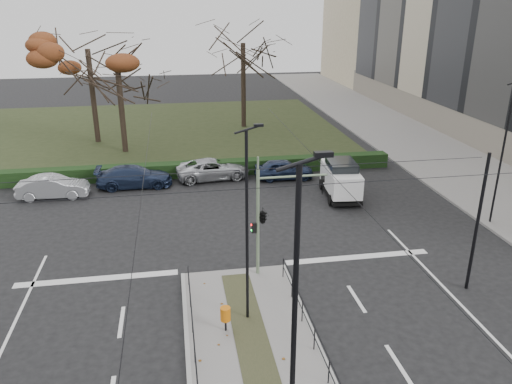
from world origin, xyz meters
TOP-DOWN VIEW (x-y plane):
  - ground at (0.00, 0.00)m, footprint 140.00×140.00m
  - sidewalk_east at (18.00, 22.00)m, footprint 8.00×90.00m
  - park at (-6.00, 32.00)m, footprint 38.00×26.00m
  - hedge at (-6.00, 18.60)m, footprint 38.00×1.00m
  - median_railing at (0.00, -2.60)m, footprint 4.14×13.24m
  - catenary at (0.00, 1.62)m, footprint 20.00×34.00m
  - traffic_light at (1.30, 4.50)m, footprint 3.28×1.88m
  - litter_bin at (-0.85, 0.62)m, footprint 0.38×0.38m
  - streetlamp_median_near at (0.07, -5.73)m, footprint 0.72×0.15m
  - streetlamp_median_far at (0.08, 1.29)m, footprint 0.63×0.13m
  - streetlamp_sidewalk at (14.52, 7.82)m, footprint 0.65×0.13m
  - parked_car_second at (-9.86, 15.92)m, footprint 4.27×1.53m
  - parked_car_third at (-5.01, 17.06)m, footprint 4.85×1.98m
  - parked_car_fourth at (0.19, 17.81)m, footprint 5.19×2.83m
  - white_van at (7.70, 13.14)m, footprint 2.31×4.41m
  - rust_tree at (-8.77, 28.78)m, footprint 9.34×9.34m
  - bare_tree_center at (4.42, 32.19)m, footprint 7.70×7.70m
  - bare_tree_near at (-6.22, 25.32)m, footprint 6.99×6.99m
  - parked_car_fifth at (4.97, 16.96)m, footprint 4.07×1.78m

SIDE VIEW (x-z plane):
  - ground at x=0.00m, z-range 0.00..0.00m
  - park at x=-6.00m, z-range 0.00..0.10m
  - sidewalk_east at x=18.00m, z-range 0.00..0.14m
  - hedge at x=-6.00m, z-range 0.00..1.00m
  - parked_car_fifth at x=4.97m, z-range 0.00..1.36m
  - parked_car_fourth at x=0.19m, z-range 0.00..1.38m
  - parked_car_second at x=-9.86m, z-range 0.00..1.40m
  - parked_car_third at x=-5.01m, z-range 0.00..1.41m
  - litter_bin at x=-0.85m, z-range 0.35..1.32m
  - median_railing at x=0.00m, z-range 0.52..1.44m
  - white_van at x=7.70m, z-range 0.05..2.36m
  - traffic_light at x=1.30m, z-range 0.54..5.36m
  - catenary at x=0.00m, z-range 0.42..6.42m
  - streetlamp_median_far at x=0.08m, z-range 0.20..7.71m
  - streetlamp_sidewalk at x=14.52m, z-range 0.21..7.93m
  - streetlamp_median_near at x=0.07m, z-range 0.21..8.81m
  - bare_tree_near at x=-6.22m, z-range 1.97..11.46m
  - bare_tree_center at x=4.42m, z-range 2.13..12.41m
  - rust_tree at x=-8.77m, z-range 2.73..12.85m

